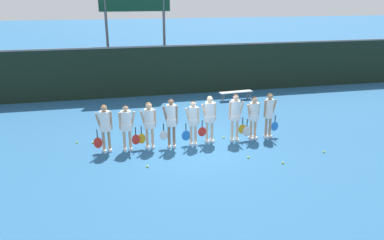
{
  "coord_description": "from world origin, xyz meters",
  "views": [
    {
      "loc": [
        -2.84,
        -12.38,
        5.27
      ],
      "look_at": [
        -0.02,
        0.0,
        0.93
      ],
      "focal_mm": 35.0,
      "sensor_mm": 36.0,
      "label": 1
    }
  ],
  "objects": [
    {
      "name": "tennis_ball_9",
      "position": [
        1.3,
        0.31,
        0.03
      ],
      "size": [
        0.06,
        0.06,
        0.06
      ],
      "primitive_type": "sphere",
      "color": "#CCE033",
      "rests_on": "ground_plane"
    },
    {
      "name": "ground_plane",
      "position": [
        0.0,
        0.0,
        0.0
      ],
      "size": [
        140.0,
        140.0,
        0.0
      ],
      "primitive_type": "plane",
      "color": "#235684"
    },
    {
      "name": "bench_courtside",
      "position": [
        3.52,
        5.34,
        0.38
      ],
      "size": [
        1.79,
        0.53,
        0.44
      ],
      "rotation": [
        0.0,
        0.0,
        0.1
      ],
      "color": "#B2B2B7",
      "rests_on": "ground_plane"
    },
    {
      "name": "player_2",
      "position": [
        -1.56,
        0.01,
        1.0
      ],
      "size": [
        0.67,
        0.4,
        1.68
      ],
      "rotation": [
        0.0,
        0.0,
        -0.04
      ],
      "color": "tan",
      "rests_on": "ground_plane"
    },
    {
      "name": "tennis_ball_6",
      "position": [
        1.54,
        -1.63,
        0.03
      ],
      "size": [
        0.07,
        0.07,
        0.07
      ],
      "primitive_type": "sphere",
      "color": "#CCE033",
      "rests_on": "ground_plane"
    },
    {
      "name": "player_0",
      "position": [
        -3.07,
        0.04,
        1.0
      ],
      "size": [
        0.68,
        0.4,
        1.69
      ],
      "rotation": [
        0.0,
        0.0,
        0.15
      ],
      "color": "tan",
      "rests_on": "ground_plane"
    },
    {
      "name": "player_3",
      "position": [
        -0.8,
        -0.09,
        1.07
      ],
      "size": [
        0.66,
        0.37,
        1.8
      ],
      "rotation": [
        0.0,
        0.0,
        -0.08
      ],
      "color": "#8C664C",
      "rests_on": "ground_plane"
    },
    {
      "name": "player_5",
      "position": [
        0.65,
        0.08,
        1.05
      ],
      "size": [
        0.69,
        0.41,
        1.75
      ],
      "rotation": [
        0.0,
        0.0,
        0.1
      ],
      "color": "beige",
      "rests_on": "ground_plane"
    },
    {
      "name": "player_8",
      "position": [
        2.97,
        0.04,
        1.02
      ],
      "size": [
        0.63,
        0.33,
        1.74
      ],
      "rotation": [
        0.0,
        0.0,
        0.02
      ],
      "color": "tan",
      "rests_on": "ground_plane"
    },
    {
      "name": "fence_windscreen",
      "position": [
        0.0,
        7.13,
        1.35
      ],
      "size": [
        60.0,
        0.08,
        2.67
      ],
      "color": "black",
      "rests_on": "ground_plane"
    },
    {
      "name": "player_1",
      "position": [
        -2.35,
        -0.01,
        0.98
      ],
      "size": [
        0.69,
        0.41,
        1.65
      ],
      "rotation": [
        0.0,
        0.0,
        0.01
      ],
      "color": "tan",
      "rests_on": "ground_plane"
    },
    {
      "name": "tennis_ball_3",
      "position": [
        4.27,
        -1.78,
        0.03
      ],
      "size": [
        0.07,
        0.07,
        0.07
      ],
      "primitive_type": "sphere",
      "color": "#CCE033",
      "rests_on": "ground_plane"
    },
    {
      "name": "player_6",
      "position": [
        1.61,
        -0.01,
        1.08
      ],
      "size": [
        0.69,
        0.4,
        1.79
      ],
      "rotation": [
        0.0,
        0.0,
        -0.03
      ],
      "color": "beige",
      "rests_on": "ground_plane"
    },
    {
      "name": "tennis_ball_5",
      "position": [
        2.49,
        -2.28,
        0.03
      ],
      "size": [
        0.07,
        0.07,
        0.07
      ],
      "primitive_type": "sphere",
      "color": "#CCE033",
      "rests_on": "ground_plane"
    },
    {
      "name": "tennis_ball_8",
      "position": [
        -0.21,
        0.67,
        0.03
      ],
      "size": [
        0.07,
        0.07,
        0.07
      ],
      "primitive_type": "sphere",
      "color": "#CCE033",
      "rests_on": "ground_plane"
    },
    {
      "name": "tennis_ball_0",
      "position": [
        0.02,
        0.98,
        0.03
      ],
      "size": [
        0.07,
        0.07,
        0.07
      ],
      "primitive_type": "sphere",
      "color": "#CCE033",
      "rests_on": "ground_plane"
    },
    {
      "name": "player_4",
      "position": [
        0.01,
        -0.04,
        0.96
      ],
      "size": [
        0.63,
        0.33,
        1.65
      ],
      "rotation": [
        0.0,
        0.0,
        -0.13
      ],
      "color": "beige",
      "rests_on": "ground_plane"
    },
    {
      "name": "tennis_ball_2",
      "position": [
        -3.58,
        0.89,
        0.03
      ],
      "size": [
        0.07,
        0.07,
        0.07
      ],
      "primitive_type": "sphere",
      "color": "#CCE033",
      "rests_on": "ground_plane"
    },
    {
      "name": "tennis_ball_1",
      "position": [
        0.03,
        0.57,
        0.03
      ],
      "size": [
        0.07,
        0.07,
        0.07
      ],
      "primitive_type": "sphere",
      "color": "#CCE033",
      "rests_on": "ground_plane"
    },
    {
      "name": "tennis_ball_4",
      "position": [
        -4.15,
        1.03,
        0.03
      ],
      "size": [
        0.07,
        0.07,
        0.07
      ],
      "primitive_type": "sphere",
      "color": "#CCE033",
      "rests_on": "ground_plane"
    },
    {
      "name": "scoreboard",
      "position": [
        -1.21,
        8.4,
        4.61
      ],
      "size": [
        3.74,
        0.15,
        5.9
      ],
      "color": "#515156",
      "rests_on": "ground_plane"
    },
    {
      "name": "tennis_ball_7",
      "position": [
        -1.83,
        -1.57,
        0.03
      ],
      "size": [
        0.07,
        0.07,
        0.07
      ],
      "primitive_type": "sphere",
      "color": "#CCE033",
      "rests_on": "ground_plane"
    },
    {
      "name": "player_7",
      "position": [
        2.33,
        0.01,
        0.99
      ],
      "size": [
        0.67,
        0.39,
        1.66
      ],
      "rotation": [
        0.0,
        0.0,
        0.21
      ],
      "color": "tan",
      "rests_on": "ground_plane"
    }
  ]
}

